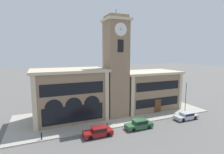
{
  "coord_description": "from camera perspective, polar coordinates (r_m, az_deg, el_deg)",
  "views": [
    {
      "loc": [
        -13.64,
        -24.76,
        12.14
      ],
      "look_at": [
        -1.64,
        3.5,
        7.99
      ],
      "focal_mm": 28.0,
      "sensor_mm": 36.0,
      "label": 1
    }
  ],
  "objects": [
    {
      "name": "parked_car_near",
      "position": [
        27.0,
        -4.5,
        -17.31
      ],
      "size": [
        4.34,
        1.78,
        1.41
      ],
      "rotation": [
        0.0,
        0.0,
        3.13
      ],
      "color": "maroon",
      "rests_on": "ground_plane"
    },
    {
      "name": "ground_plane",
      "position": [
        30.76,
        5.58,
        -15.58
      ],
      "size": [
        300.0,
        300.0,
        0.0
      ],
      "primitive_type": "plane",
      "color": "#605E5B"
    },
    {
      "name": "bollard",
      "position": [
        27.65,
        -22.03,
        -17.4
      ],
      "size": [
        0.18,
        0.18,
        1.06
      ],
      "color": "black",
      "rests_on": "sidewalk_kerb"
    },
    {
      "name": "parked_car_mid",
      "position": [
        29.76,
        8.87,
        -14.89
      ],
      "size": [
        4.53,
        1.82,
        1.46
      ],
      "rotation": [
        0.0,
        0.0,
        3.13
      ],
      "color": "#285633",
      "rests_on": "ground_plane"
    },
    {
      "name": "clock_tower",
      "position": [
        33.27,
        1.28,
        3.27
      ],
      "size": [
        4.66,
        4.66,
        20.21
      ],
      "color": "#897056",
      "rests_on": "ground_plane"
    },
    {
      "name": "town_hall_right_wing",
      "position": [
        39.7,
        11.55,
        -4.04
      ],
      "size": [
        13.22,
        8.13,
        8.27
      ],
      "color": "#897056",
      "rests_on": "ground_plane"
    },
    {
      "name": "fire_hydrant",
      "position": [
        29.58,
        -1.55,
        -15.33
      ],
      "size": [
        0.22,
        0.22,
        0.87
      ],
      "color": "red",
      "rests_on": "sidewalk_kerb"
    },
    {
      "name": "sidewalk_kerb",
      "position": [
        36.15,
        0.57,
        -11.79
      ],
      "size": [
        37.64,
        12.94,
        0.15
      ],
      "color": "#A39E93",
      "rests_on": "ground_plane"
    },
    {
      "name": "town_hall_left_wing",
      "position": [
        33.19,
        -13.65,
        -5.48
      ],
      "size": [
        13.24,
        8.13,
        9.33
      ],
      "color": "#897056",
      "rests_on": "ground_plane"
    },
    {
      "name": "street_lamp",
      "position": [
        37.74,
        23.0,
        -4.87
      ],
      "size": [
        0.36,
        0.36,
        6.47
      ],
      "color": "#4C4C51",
      "rests_on": "sidewalk_kerb"
    },
    {
      "name": "parked_car_far",
      "position": [
        35.89,
        23.08,
        -11.53
      ],
      "size": [
        4.59,
        1.83,
        1.31
      ],
      "rotation": [
        0.0,
        0.0,
        3.13
      ],
      "color": "#B2B7C1",
      "rests_on": "ground_plane"
    }
  ]
}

